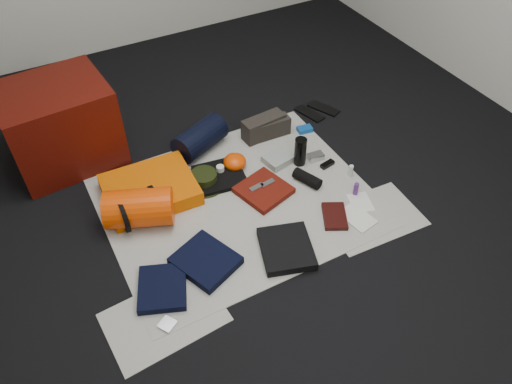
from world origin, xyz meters
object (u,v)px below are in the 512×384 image
stuff_sack (139,208)px  water_bottle (300,151)px  sleeping_pad (150,189)px  red_cabinet (60,125)px  navy_duffel (200,138)px  paperback_book (335,216)px  compact_camera (316,157)px

stuff_sack → water_bottle: 1.11m
stuff_sack → sleeping_pad: bearing=56.0°
red_cabinet → navy_duffel: size_ratio=1.77×
red_cabinet → paperback_book: bearing=-50.6°
red_cabinet → navy_duffel: (0.82, -0.35, -0.17)m
red_cabinet → water_bottle: bearing=-34.9°
red_cabinet → navy_duffel: 0.90m
sleeping_pad → navy_duffel: size_ratio=1.46×
sleeping_pad → stuff_sack: 0.23m
navy_duffel → water_bottle: water_bottle is taller
compact_camera → sleeping_pad: bearing=174.7°
sleeping_pad → red_cabinet: bearing=120.2°
compact_camera → paperback_book: size_ratio=0.51×
red_cabinet → navy_duffel: bearing=-27.4°
compact_camera → navy_duffel: bearing=149.1°
red_cabinet → paperback_book: (1.26, -1.32, -0.25)m
red_cabinet → stuff_sack: (0.23, -0.80, -0.16)m
stuff_sack → navy_duffel: 0.73m
paperback_book → stuff_sack: bearing=-179.7°
water_bottle → paperback_book: size_ratio=0.96×
navy_duffel → paperback_book: navy_duffel is taller
sleeping_pad → navy_duffel: 0.53m
paperback_book → red_cabinet: bearing=161.0°
compact_camera → water_bottle: bearing=176.6°
stuff_sack → paperback_book: bearing=-27.1°
red_cabinet → sleeping_pad: 0.74m
water_bottle → paperback_book: bearing=-98.7°
red_cabinet → paperback_book: size_ratio=3.17×
red_cabinet → stuff_sack: 0.84m
stuff_sack → paperback_book: (1.03, -0.53, -0.10)m
stuff_sack → paperback_book: stuff_sack is taller
stuff_sack → compact_camera: (1.22, -0.02, -0.09)m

